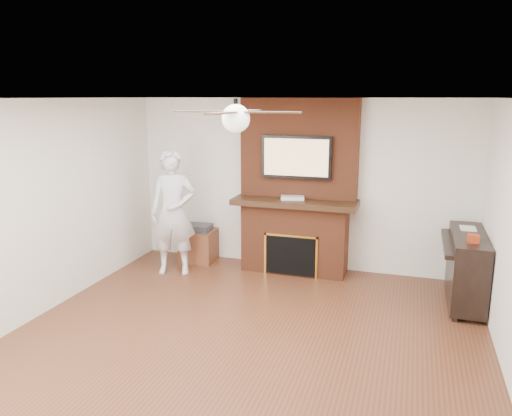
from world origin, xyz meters
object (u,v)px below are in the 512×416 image
(piano, at_px, (466,266))
(person, at_px, (173,212))
(side_table, at_px, (199,244))
(fireplace, at_px, (296,204))

(piano, bearing_deg, person, -177.88)
(side_table, bearing_deg, fireplace, -0.88)
(person, distance_m, side_table, 0.87)
(side_table, height_order, piano, piano)
(fireplace, relative_size, piano, 1.85)
(person, relative_size, side_table, 3.09)
(person, xyz_separation_m, side_table, (0.12, 0.59, -0.63))
(side_table, bearing_deg, person, -104.69)
(fireplace, xyz_separation_m, piano, (2.29, -0.55, -0.52))
(side_table, distance_m, piano, 3.85)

